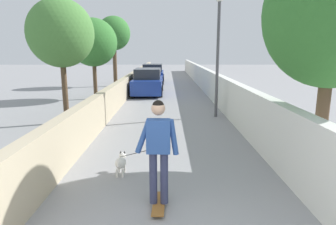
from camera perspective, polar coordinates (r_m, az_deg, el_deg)
ground_plane at (r=17.16m, az=0.13°, el=3.22°), size 80.00×80.00×0.00m
wall_left at (r=15.27m, az=-8.92°, el=4.19°), size 48.00×0.30×1.15m
fence_right at (r=15.28m, az=9.26°, el=4.76°), size 48.00×0.30×1.46m
tree_left_near at (r=16.44m, az=-14.31°, el=13.00°), size 2.52×2.52×4.28m
tree_left_mid at (r=11.10m, az=-20.08°, el=14.19°), size 2.27×2.27×4.35m
tree_right_far at (r=6.81m, az=29.38°, el=16.22°), size 2.67×2.67×4.73m
tree_left_distant at (r=22.33m, az=-10.46°, el=14.79°), size 2.37×2.37×5.05m
lamp_post at (r=11.67m, az=9.76°, el=14.69°), size 0.36×0.36×4.71m
skateboard at (r=5.16m, az=-1.77°, el=-17.22°), size 0.81×0.23×0.08m
person_skateboarder at (r=4.75m, az=-1.86°, el=-6.14°), size 0.23×0.71×1.74m
dog at (r=6.38m, az=-9.08°, el=-9.46°), size 1.66×0.96×1.06m
car_near at (r=18.00m, az=-3.91°, el=5.89°), size 4.26×1.80×1.54m
car_far at (r=24.17m, az=-2.96°, el=7.42°), size 3.84×1.80×1.54m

